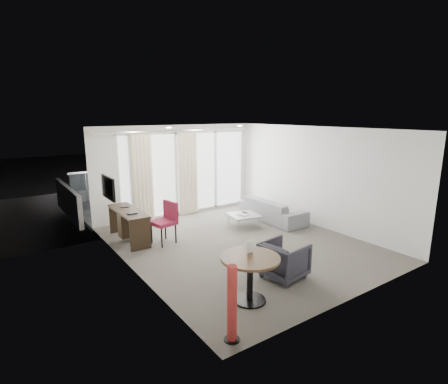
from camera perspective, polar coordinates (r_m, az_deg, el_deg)
floor at (r=8.12m, az=2.43°, el=-8.37°), size 5.00×6.00×0.00m
ceiling at (r=7.58m, az=2.61°, el=10.29°), size 5.00×6.00×0.00m
wall_left at (r=6.59m, az=-15.14°, el=-1.98°), size 0.00×6.00×2.60m
wall_right at (r=9.44m, az=14.75°, el=2.42°), size 0.00×6.00×2.60m
wall_front at (r=5.72m, az=20.96°, el=-4.61°), size 5.00×0.00×2.60m
window_panel at (r=10.40m, az=-6.11°, el=3.14°), size 4.00×0.02×2.38m
window_frame at (r=10.38m, az=-6.07°, el=3.13°), size 4.10×0.06×2.44m
curtain_left at (r=9.65m, az=-13.22°, el=2.12°), size 0.60×0.20×2.38m
curtain_right at (r=10.23m, az=-5.91°, el=2.99°), size 0.60×0.20×2.38m
curtain_track at (r=9.98m, az=-7.36°, el=9.93°), size 4.80×0.04×0.04m
downlight_a at (r=8.48m, az=-9.02°, el=10.34°), size 0.12×0.12×0.02m
downlight_b at (r=9.58m, az=2.57°, el=10.74°), size 0.12×0.12×0.02m
desk at (r=8.49m, az=-15.27°, el=-5.27°), size 0.49×1.55×0.73m
tv at (r=7.94m, az=-18.39°, el=0.66°), size 0.05×0.80×0.50m
desk_chair at (r=8.09m, az=-9.88°, el=-5.02°), size 0.61×0.58×0.96m
round_table at (r=5.67m, az=4.25°, el=-14.00°), size 1.14×1.14×0.75m
menu_card at (r=5.68m, az=4.21°, el=-10.10°), size 0.11×0.02×0.20m
red_lamp at (r=4.71m, az=1.33°, el=-17.80°), size 0.26×0.26×1.06m
tub_armchair at (r=6.51m, az=9.76°, el=-10.87°), size 0.83×0.81×0.67m
coffee_table at (r=9.23m, az=3.21°, el=-4.66°), size 0.86×0.86×0.33m
remote at (r=9.31m, az=3.41°, el=-3.25°), size 0.06×0.17×0.02m
magazine at (r=9.13m, az=3.07°, el=-3.57°), size 0.27×0.31×0.01m
sofa at (r=9.82m, az=7.86°, el=-2.86°), size 0.80×2.06×0.60m
terrace_slab at (r=11.99m, az=-9.43°, el=-1.84°), size 5.60×3.00×0.12m
rattan_chair_a at (r=12.23m, az=-6.87°, el=0.64°), size 0.68×0.68×0.75m
rattan_chair_b at (r=12.96m, az=-3.95°, el=1.74°), size 0.65×0.65×0.91m
rattan_table at (r=12.02m, az=-3.00°, el=-0.11°), size 0.58×0.58×0.50m
balustrade at (r=13.16m, az=-12.22°, el=1.85°), size 5.50×0.06×1.05m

